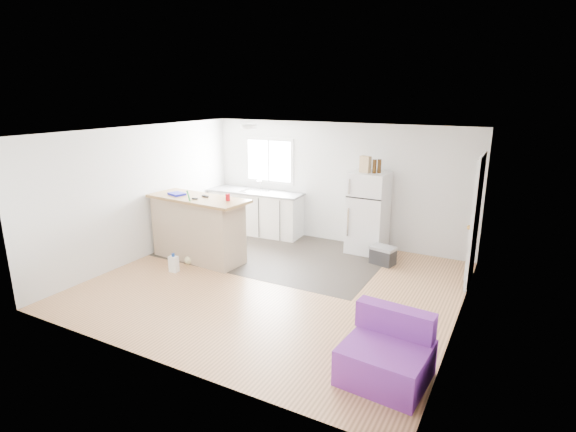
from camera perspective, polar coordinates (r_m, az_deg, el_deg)
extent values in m
cube|color=#996740|center=(7.27, -1.72, -8.64)|extent=(5.50, 5.00, 0.01)
cube|color=white|center=(6.66, -1.89, 10.61)|extent=(5.50, 5.00, 0.01)
cube|color=silver|center=(9.06, 6.16, 4.14)|extent=(5.50, 0.01, 2.40)
cube|color=silver|center=(4.97, -16.47, -5.95)|extent=(5.50, 0.01, 2.40)
cube|color=silver|center=(8.55, -17.99, 2.79)|extent=(0.01, 5.00, 2.40)
cube|color=silver|center=(6.03, 21.48, -2.63)|extent=(0.01, 5.00, 2.40)
cube|color=#312A25|center=(8.60, -1.75, -4.68)|extent=(4.05, 2.50, 0.00)
cube|color=white|center=(9.67, -2.39, 7.04)|extent=(1.18, 0.04, 0.98)
cube|color=white|center=(9.65, -2.45, 7.02)|extent=(1.05, 0.01, 0.85)
cube|color=white|center=(9.65, -2.46, 7.02)|extent=(0.03, 0.02, 0.85)
cube|color=white|center=(7.57, 22.65, -0.67)|extent=(0.05, 0.82, 2.03)
cube|color=white|center=(7.56, 22.73, -0.64)|extent=(0.03, 0.92, 2.10)
sphere|color=gold|center=(7.27, 22.01, -1.36)|extent=(0.07, 0.07, 0.07)
cylinder|color=white|center=(8.31, -4.95, 11.24)|extent=(0.30, 0.30, 0.07)
cube|color=white|center=(9.71, -4.06, 0.39)|extent=(2.05, 0.71, 0.89)
cube|color=slate|center=(9.60, -4.11, 3.07)|extent=(2.12, 0.75, 0.04)
cube|color=silver|center=(9.58, -4.21, 3.04)|extent=(0.58, 0.45, 0.06)
cube|color=tan|center=(8.29, -11.34, -1.72)|extent=(1.77, 0.75, 1.12)
cube|color=#A58046|center=(8.12, -11.37, 2.19)|extent=(1.95, 0.87, 0.05)
cube|color=white|center=(8.58, 10.14, 0.42)|extent=(0.70, 0.65, 1.54)
cube|color=black|center=(8.20, 9.53, 2.20)|extent=(0.68, 0.03, 0.02)
cube|color=silver|center=(8.24, 7.79, 3.76)|extent=(0.03, 0.02, 0.28)
cube|color=silver|center=(8.40, 7.63, -0.78)|extent=(0.03, 0.02, 0.54)
cube|color=#2B2C2E|center=(8.19, 11.95, -5.07)|extent=(0.46, 0.36, 0.27)
cube|color=#98989A|center=(8.14, 12.01, -4.00)|extent=(0.48, 0.38, 0.05)
cube|color=purple|center=(5.09, 12.25, -17.72)|extent=(0.92, 0.88, 0.40)
cube|color=purple|center=(5.17, 13.46, -12.71)|extent=(0.87, 0.27, 0.30)
cube|color=white|center=(7.92, -14.31, -5.93)|extent=(0.16, 0.12, 0.28)
cylinder|color=#1740A1|center=(7.86, -14.39, -4.81)|extent=(0.06, 0.06, 0.05)
cylinder|color=green|center=(8.05, -11.48, -1.18)|extent=(0.12, 0.35, 1.31)
sphere|color=beige|center=(8.24, -12.51, -5.51)|extent=(0.15, 0.15, 0.15)
cylinder|color=red|center=(7.75, -7.65, 2.37)|extent=(0.09, 0.09, 0.12)
cube|color=#1316B3|center=(8.38, -13.93, 2.74)|extent=(0.35, 0.30, 0.04)
cube|color=black|center=(8.10, -10.48, 2.49)|extent=(0.15, 0.08, 0.03)
cube|color=black|center=(7.95, -11.75, 2.18)|extent=(0.11, 0.06, 0.03)
cube|color=tan|center=(8.34, 9.80, 6.48)|extent=(0.22, 0.15, 0.30)
cylinder|color=#37200A|center=(8.30, 10.92, 6.21)|extent=(0.08, 0.08, 0.25)
cylinder|color=#37200A|center=(8.35, 11.52, 6.23)|extent=(0.09, 0.09, 0.25)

